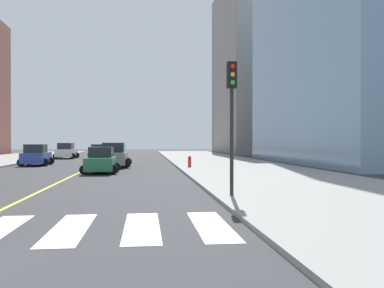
{
  "coord_description": "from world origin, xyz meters",
  "views": [
    {
      "loc": [
        4.58,
        -6.78,
        2.21
      ],
      "look_at": [
        9.46,
        36.57,
        1.91
      ],
      "focal_mm": 39.15,
      "sensor_mm": 36.0,
      "label": 1
    }
  ],
  "objects_px": {
    "car_gray_fourth": "(114,156)",
    "car_blue_second": "(36,156)",
    "traffic_light_near_corner": "(232,102)",
    "car_green_nearest": "(101,161)",
    "car_yellow_sixth": "(98,151)",
    "fire_hydrant": "(190,162)",
    "car_white_third": "(66,151)"
  },
  "relations": [
    {
      "from": "fire_hydrant",
      "to": "car_blue_second",
      "type": "bearing_deg",
      "value": 155.18
    },
    {
      "from": "traffic_light_near_corner",
      "to": "fire_hydrant",
      "type": "relative_size",
      "value": 5.69
    },
    {
      "from": "car_green_nearest",
      "to": "car_blue_second",
      "type": "bearing_deg",
      "value": -55.14
    },
    {
      "from": "car_white_third",
      "to": "car_gray_fourth",
      "type": "bearing_deg",
      "value": -67.68
    },
    {
      "from": "traffic_light_near_corner",
      "to": "car_gray_fourth",
      "type": "bearing_deg",
      "value": -73.67
    },
    {
      "from": "car_green_nearest",
      "to": "car_white_third",
      "type": "height_order",
      "value": "car_white_third"
    },
    {
      "from": "traffic_light_near_corner",
      "to": "car_green_nearest",
      "type": "bearing_deg",
      "value": -65.45
    },
    {
      "from": "car_gray_fourth",
      "to": "car_blue_second",
      "type": "bearing_deg",
      "value": -25.6
    },
    {
      "from": "traffic_light_near_corner",
      "to": "fire_hydrant",
      "type": "height_order",
      "value": "traffic_light_near_corner"
    },
    {
      "from": "car_white_third",
      "to": "car_yellow_sixth",
      "type": "height_order",
      "value": "car_white_third"
    },
    {
      "from": "car_white_third",
      "to": "traffic_light_near_corner",
      "type": "relative_size",
      "value": 0.88
    },
    {
      "from": "car_green_nearest",
      "to": "traffic_light_near_corner",
      "type": "bearing_deg",
      "value": 114.83
    },
    {
      "from": "car_gray_fourth",
      "to": "car_white_third",
      "type": "bearing_deg",
      "value": -68.08
    },
    {
      "from": "car_gray_fourth",
      "to": "traffic_light_near_corner",
      "type": "relative_size",
      "value": 0.92
    },
    {
      "from": "car_white_third",
      "to": "fire_hydrant",
      "type": "relative_size",
      "value": 5.03
    },
    {
      "from": "car_white_third",
      "to": "fire_hydrant",
      "type": "height_order",
      "value": "car_white_third"
    },
    {
      "from": "car_white_third",
      "to": "car_gray_fourth",
      "type": "height_order",
      "value": "car_gray_fourth"
    },
    {
      "from": "car_green_nearest",
      "to": "fire_hydrant",
      "type": "height_order",
      "value": "car_green_nearest"
    },
    {
      "from": "car_green_nearest",
      "to": "car_gray_fourth",
      "type": "distance_m",
      "value": 6.34
    },
    {
      "from": "car_white_third",
      "to": "traffic_light_near_corner",
      "type": "distance_m",
      "value": 40.95
    },
    {
      "from": "car_blue_second",
      "to": "car_yellow_sixth",
      "type": "bearing_deg",
      "value": 79.31
    },
    {
      "from": "car_green_nearest",
      "to": "car_blue_second",
      "type": "distance_m",
      "value": 11.97
    },
    {
      "from": "car_gray_fourth",
      "to": "traffic_light_near_corner",
      "type": "distance_m",
      "value": 21.1
    },
    {
      "from": "car_gray_fourth",
      "to": "car_green_nearest",
      "type": "bearing_deg",
      "value": 86.92
    },
    {
      "from": "car_green_nearest",
      "to": "car_gray_fourth",
      "type": "relative_size",
      "value": 0.87
    },
    {
      "from": "car_green_nearest",
      "to": "traffic_light_near_corner",
      "type": "xyz_separation_m",
      "value": [
        6.28,
        -13.75,
        2.85
      ]
    },
    {
      "from": "car_yellow_sixth",
      "to": "fire_hydrant",
      "type": "distance_m",
      "value": 28.97
    },
    {
      "from": "car_blue_second",
      "to": "traffic_light_near_corner",
      "type": "height_order",
      "value": "traffic_light_near_corner"
    },
    {
      "from": "traffic_light_near_corner",
      "to": "fire_hydrant",
      "type": "xyz_separation_m",
      "value": [
        0.25,
        17.45,
        -3.11
      ]
    },
    {
      "from": "car_white_third",
      "to": "car_gray_fourth",
      "type": "xyz_separation_m",
      "value": [
        7.28,
        -18.59,
        0.04
      ]
    },
    {
      "from": "car_green_nearest",
      "to": "fire_hydrant",
      "type": "xyz_separation_m",
      "value": [
        6.53,
        3.69,
        -0.27
      ]
    },
    {
      "from": "car_green_nearest",
      "to": "fire_hydrant",
      "type": "bearing_deg",
      "value": -150.24
    }
  ]
}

